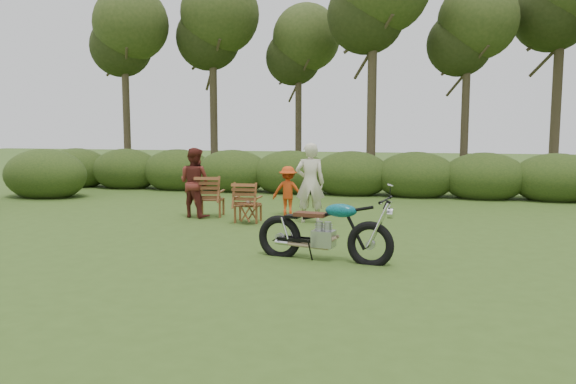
% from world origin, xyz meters
% --- Properties ---
extents(ground, '(80.00, 80.00, 0.00)m').
position_xyz_m(ground, '(0.00, 0.00, 0.00)').
color(ground, '#36501A').
rests_on(ground, ground).
extents(tree_line, '(22.52, 11.62, 8.14)m').
position_xyz_m(tree_line, '(0.50, 9.74, 3.81)').
color(tree_line, '#3C3121').
rests_on(tree_line, ground).
extents(motorcycle, '(2.25, 1.11, 1.23)m').
position_xyz_m(motorcycle, '(0.84, 0.02, 0.00)').
color(motorcycle, '#0C92A1').
rests_on(motorcycle, ground).
extents(lawn_chair_right, '(0.67, 0.67, 0.91)m').
position_xyz_m(lawn_chair_right, '(-1.50, 3.18, 0.00)').
color(lawn_chair_right, brown).
rests_on(lawn_chair_right, ground).
extents(lawn_chair_left, '(0.78, 0.78, 0.98)m').
position_xyz_m(lawn_chair_left, '(-2.65, 3.77, 0.00)').
color(lawn_chair_left, brown).
rests_on(lawn_chair_left, ground).
extents(side_table, '(0.53, 0.48, 0.46)m').
position_xyz_m(side_table, '(-1.41, 2.97, 0.23)').
color(side_table, brown).
rests_on(side_table, ground).
extents(cup, '(0.13, 0.13, 0.09)m').
position_xyz_m(cup, '(-1.41, 2.95, 0.51)').
color(cup, beige).
rests_on(cup, side_table).
extents(adult_a, '(0.73, 0.56, 1.79)m').
position_xyz_m(adult_a, '(-0.14, 3.48, 0.00)').
color(adult_a, beige).
rests_on(adult_a, ground).
extents(adult_b, '(0.94, 0.81, 1.65)m').
position_xyz_m(adult_b, '(-2.95, 3.54, 0.00)').
color(adult_b, maroon).
rests_on(adult_b, ground).
extents(child, '(0.80, 0.49, 1.20)m').
position_xyz_m(child, '(-0.87, 4.33, 0.00)').
color(child, '#C94013').
rests_on(child, ground).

